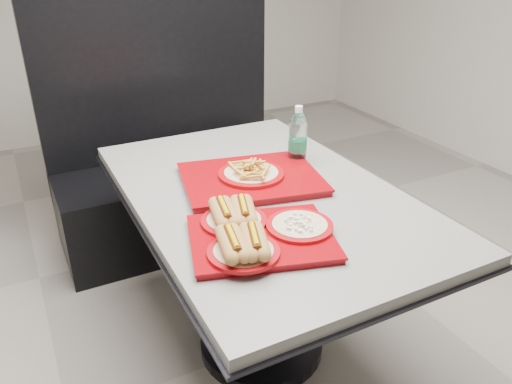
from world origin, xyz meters
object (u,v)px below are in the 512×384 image
booth_bench (173,170)px  water_bottle (298,139)px  tray_near (255,232)px  diner_table (262,229)px  tray_far (251,176)px

booth_bench → water_bottle: bearing=-75.3°
tray_near → water_bottle: 0.63m
diner_table → booth_bench: (0.00, 1.09, -0.18)m
diner_table → booth_bench: 1.11m
tray_far → tray_near: bearing=-114.9°
tray_near → tray_far: bearing=65.1°
diner_table → water_bottle: water_bottle is taller
tray_near → water_bottle: (0.43, 0.46, 0.07)m
booth_bench → water_bottle: booth_bench is taller
tray_near → water_bottle: size_ratio=2.09×
booth_bench → tray_near: bearing=-97.5°
diner_table → tray_far: bearing=94.9°
tray_near → tray_far: (0.18, 0.38, -0.00)m
tray_far → water_bottle: size_ratio=2.40×
booth_bench → tray_far: bearing=-90.4°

